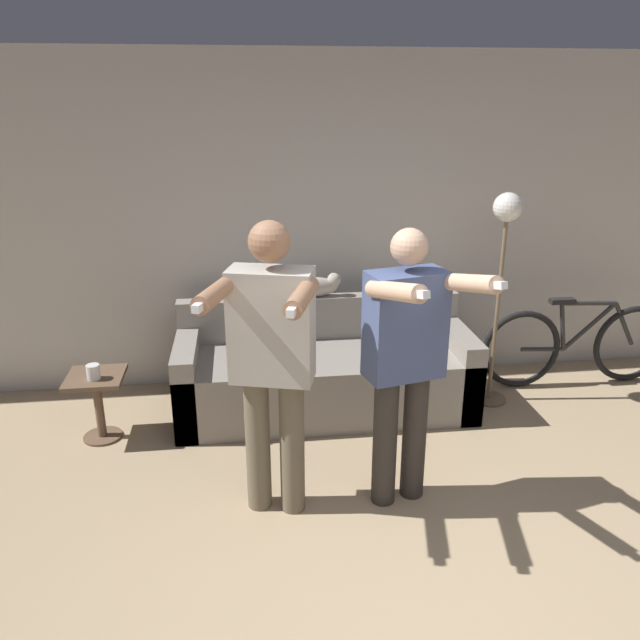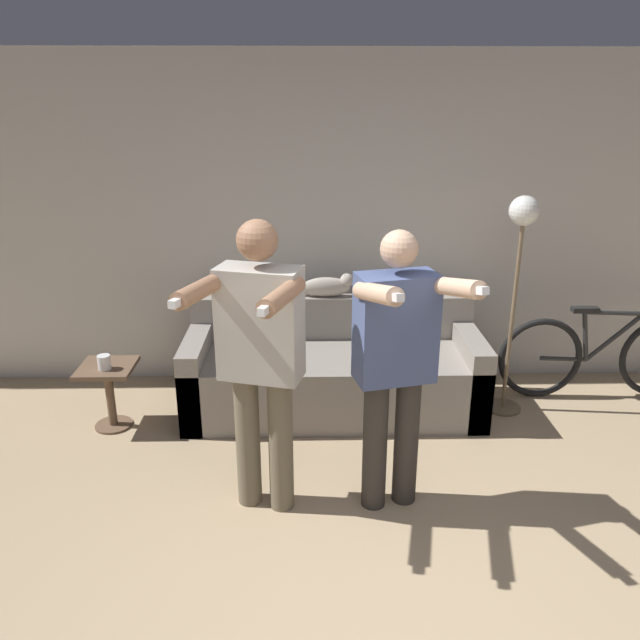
{
  "view_description": "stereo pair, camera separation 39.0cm",
  "coord_description": "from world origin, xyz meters",
  "px_view_note": "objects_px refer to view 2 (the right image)",
  "views": [
    {
      "loc": [
        -0.84,
        -1.99,
        2.27
      ],
      "look_at": [
        -0.38,
        1.65,
        0.94
      ],
      "focal_mm": 35.0,
      "sensor_mm": 36.0,
      "label": 1
    },
    {
      "loc": [
        -0.46,
        -2.02,
        2.27
      ],
      "look_at": [
        -0.38,
        1.65,
        0.94
      ],
      "focal_mm": 35.0,
      "sensor_mm": 36.0,
      "label": 2
    }
  ],
  "objects_px": {
    "person_right": "(396,356)",
    "side_table": "(109,384)",
    "person_left": "(260,351)",
    "floor_lamp": "(520,250)",
    "cat": "(328,286)",
    "bicycle": "(601,356)",
    "couch": "(333,375)",
    "cup": "(104,362)"
  },
  "relations": [
    {
      "from": "person_right",
      "to": "floor_lamp",
      "type": "xyz_separation_m",
      "value": [
        1.02,
        1.16,
        0.3
      ]
    },
    {
      "from": "person_right",
      "to": "floor_lamp",
      "type": "relative_size",
      "value": 1.0
    },
    {
      "from": "floor_lamp",
      "to": "side_table",
      "type": "distance_m",
      "value": 3.05
    },
    {
      "from": "person_right",
      "to": "bicycle",
      "type": "relative_size",
      "value": 1.01
    },
    {
      "from": "person_right",
      "to": "bicycle",
      "type": "bearing_deg",
      "value": 23.67
    },
    {
      "from": "floor_lamp",
      "to": "cat",
      "type": "bearing_deg",
      "value": 165.74
    },
    {
      "from": "side_table",
      "to": "cup",
      "type": "relative_size",
      "value": 4.67
    },
    {
      "from": "cup",
      "to": "bicycle",
      "type": "distance_m",
      "value": 3.74
    },
    {
      "from": "cat",
      "to": "floor_lamp",
      "type": "height_order",
      "value": "floor_lamp"
    },
    {
      "from": "cup",
      "to": "bicycle",
      "type": "height_order",
      "value": "bicycle"
    },
    {
      "from": "person_right",
      "to": "side_table",
      "type": "distance_m",
      "value": 2.2
    },
    {
      "from": "cat",
      "to": "side_table",
      "type": "xyz_separation_m",
      "value": [
        -1.58,
        -0.55,
        -0.55
      ]
    },
    {
      "from": "floor_lamp",
      "to": "cup",
      "type": "relative_size",
      "value": 15.9
    },
    {
      "from": "person_left",
      "to": "side_table",
      "type": "relative_size",
      "value": 3.53
    },
    {
      "from": "person_left",
      "to": "cat",
      "type": "height_order",
      "value": "person_left"
    },
    {
      "from": "couch",
      "to": "cat",
      "type": "relative_size",
      "value": 4.29
    },
    {
      "from": "cat",
      "to": "side_table",
      "type": "height_order",
      "value": "cat"
    },
    {
      "from": "side_table",
      "to": "bicycle",
      "type": "bearing_deg",
      "value": 6.27
    },
    {
      "from": "person_left",
      "to": "cup",
      "type": "xyz_separation_m",
      "value": [
        -1.15,
        0.9,
        -0.45
      ]
    },
    {
      "from": "couch",
      "to": "person_right",
      "type": "xyz_separation_m",
      "value": [
        0.28,
        -1.19,
        0.66
      ]
    },
    {
      "from": "cup",
      "to": "cat",
      "type": "bearing_deg",
      "value": 20.97
    },
    {
      "from": "cat",
      "to": "side_table",
      "type": "bearing_deg",
      "value": -160.9
    },
    {
      "from": "couch",
      "to": "cat",
      "type": "distance_m",
      "value": 0.68
    },
    {
      "from": "couch",
      "to": "person_left",
      "type": "height_order",
      "value": "person_left"
    },
    {
      "from": "couch",
      "to": "bicycle",
      "type": "distance_m",
      "value": 2.11
    },
    {
      "from": "person_right",
      "to": "cat",
      "type": "relative_size",
      "value": 3.19
    },
    {
      "from": "person_left",
      "to": "person_right",
      "type": "bearing_deg",
      "value": 15.36
    },
    {
      "from": "side_table",
      "to": "person_left",
      "type": "bearing_deg",
      "value": -39.41
    },
    {
      "from": "person_left",
      "to": "bicycle",
      "type": "relative_size",
      "value": 1.04
    },
    {
      "from": "floor_lamp",
      "to": "couch",
      "type": "bearing_deg",
      "value": 178.6
    },
    {
      "from": "person_right",
      "to": "side_table",
      "type": "bearing_deg",
      "value": 140.12
    },
    {
      "from": "cat",
      "to": "cup",
      "type": "relative_size",
      "value": 4.99
    },
    {
      "from": "couch",
      "to": "cat",
      "type": "bearing_deg",
      "value": 95.8
    },
    {
      "from": "couch",
      "to": "person_right",
      "type": "bearing_deg",
      "value": -76.66
    },
    {
      "from": "bicycle",
      "to": "couch",
      "type": "bearing_deg",
      "value": -175.43
    },
    {
      "from": "couch",
      "to": "floor_lamp",
      "type": "bearing_deg",
      "value": -1.4
    },
    {
      "from": "cup",
      "to": "person_right",
      "type": "bearing_deg",
      "value": -25.49
    },
    {
      "from": "cat",
      "to": "bicycle",
      "type": "relative_size",
      "value": 0.32
    },
    {
      "from": "side_table",
      "to": "bicycle",
      "type": "distance_m",
      "value": 3.73
    },
    {
      "from": "bicycle",
      "to": "floor_lamp",
      "type": "bearing_deg",
      "value": -166.02
    },
    {
      "from": "floor_lamp",
      "to": "bicycle",
      "type": "bearing_deg",
      "value": 13.98
    },
    {
      "from": "person_right",
      "to": "cup",
      "type": "relative_size",
      "value": 15.93
    }
  ]
}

